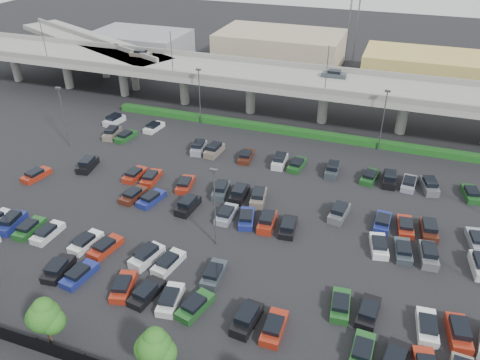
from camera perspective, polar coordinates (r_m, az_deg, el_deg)
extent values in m
plane|color=black|center=(62.79, -0.19, -3.45)|extent=(280.00, 280.00, 0.00)
cube|color=gray|center=(87.35, 7.05, 11.83)|extent=(150.00, 13.00, 1.10)
cube|color=slate|center=(81.25, 6.05, 11.21)|extent=(150.00, 0.50, 1.00)
cube|color=slate|center=(92.85, 8.01, 13.60)|extent=(150.00, 0.50, 1.00)
cylinder|color=gray|center=(119.88, -25.69, 12.39)|extent=(1.80, 1.80, 6.70)
cube|color=slate|center=(119.08, -26.04, 13.81)|extent=(2.60, 9.75, 0.50)
cylinder|color=gray|center=(110.71, -20.31, 12.16)|extent=(1.80, 1.80, 6.70)
cube|color=slate|center=(109.84, -20.61, 13.70)|extent=(2.60, 9.75, 0.50)
cylinder|color=gray|center=(102.63, -14.04, 11.76)|extent=(1.80, 1.80, 6.70)
cube|color=slate|center=(101.69, -14.27, 13.43)|extent=(2.60, 9.75, 0.50)
cylinder|color=gray|center=(95.92, -6.82, 11.13)|extent=(1.80, 1.80, 6.70)
cube|color=slate|center=(94.92, -6.94, 12.91)|extent=(2.60, 9.75, 0.50)
cylinder|color=gray|center=(90.89, 1.29, 10.21)|extent=(1.80, 1.80, 6.70)
cube|color=slate|center=(89.83, 1.31, 12.09)|extent=(2.60, 9.75, 0.50)
cylinder|color=gray|center=(87.83, 10.09, 8.98)|extent=(1.80, 1.80, 6.70)
cube|color=slate|center=(86.73, 10.28, 10.91)|extent=(2.60, 9.75, 0.50)
cylinder|color=gray|center=(86.94, 19.23, 7.47)|extent=(1.80, 1.80, 6.70)
cube|color=slate|center=(85.83, 19.59, 9.39)|extent=(2.60, 9.75, 0.50)
cube|color=#6D6255|center=(102.08, -12.01, 14.77)|extent=(4.40, 1.82, 0.82)
cube|color=black|center=(101.91, -12.05, 15.11)|extent=(2.30, 1.60, 0.50)
cube|color=#2E363C|center=(88.86, 11.40, 12.45)|extent=(4.40, 1.82, 0.82)
cube|color=black|center=(88.67, 11.44, 12.83)|extent=(2.30, 1.60, 0.50)
cylinder|color=#48484C|center=(103.45, -22.81, 15.39)|extent=(0.14, 0.14, 8.00)
cylinder|color=#48484C|center=(87.76, -8.33, 14.95)|extent=(0.14, 0.14, 8.00)
cylinder|color=#48484C|center=(79.19, 10.53, 13.02)|extent=(0.14, 0.14, 8.00)
cube|color=gray|center=(118.57, -17.77, 15.73)|extent=(50.93, 30.13, 1.10)
cube|color=slate|center=(118.32, -17.85, 16.22)|extent=(47.34, 22.43, 1.00)
cylinder|color=gray|center=(136.10, -21.61, 15.18)|extent=(1.60, 1.60, 6.70)
cylinder|color=gray|center=(125.57, -19.12, 14.44)|extent=(1.60, 1.60, 6.70)
cylinder|color=gray|center=(115.32, -16.19, 13.54)|extent=(1.60, 1.60, 6.70)
cylinder|color=gray|center=(105.45, -12.74, 12.42)|extent=(1.60, 1.60, 6.70)
cube|color=#123F15|center=(83.49, 5.63, 6.03)|extent=(66.00, 1.60, 1.10)
cylinder|color=black|center=(48.18, -23.22, -18.03)|extent=(0.10, 0.10, 2.00)
cylinder|color=#332316|center=(48.78, -22.19, -17.04)|extent=(0.26, 0.26, 1.96)
sphere|color=#144913|center=(47.12, -22.78, -15.06)|extent=(3.04, 3.04, 3.04)
sphere|color=#144913|center=(47.15, -21.89, -15.73)|extent=(2.39, 2.39, 2.39)
sphere|color=#144913|center=(47.65, -23.32, -15.16)|extent=(2.39, 2.39, 2.39)
sphere|color=#144913|center=(46.57, -22.86, -14.22)|extent=(2.06, 2.06, 2.06)
sphere|color=#144913|center=(42.06, -10.39, -19.40)|extent=(3.07, 3.07, 3.07)
sphere|color=#144913|center=(42.27, -9.35, -20.08)|extent=(2.41, 2.41, 2.41)
sphere|color=#144913|center=(42.49, -11.15, -19.50)|extent=(2.41, 2.41, 2.41)
sphere|color=#144913|center=(41.44, -10.37, -18.52)|extent=(2.08, 2.08, 2.08)
cube|color=black|center=(56.30, -21.22, -10.11)|extent=(2.30, 4.57, 0.82)
cube|color=black|center=(55.80, -21.47, -9.74)|extent=(1.85, 2.46, 0.50)
cube|color=navy|center=(54.78, -18.96, -10.90)|extent=(2.38, 4.60, 0.82)
cube|color=black|center=(54.27, -19.19, -10.52)|extent=(1.89, 2.49, 0.50)
cube|color=maroon|center=(52.05, -14.00, -12.54)|extent=(2.87, 4.72, 0.82)
cube|color=black|center=(51.51, -14.20, -12.16)|extent=(2.13, 2.63, 0.50)
cube|color=black|center=(50.85, -11.31, -13.39)|extent=(2.48, 4.63, 0.82)
cube|color=black|center=(50.30, -11.49, -13.01)|extent=(1.94, 2.52, 0.50)
cube|color=silver|center=(49.77, -8.47, -14.24)|extent=(2.46, 4.62, 0.82)
cube|color=black|center=(49.21, -8.64, -13.87)|extent=(1.93, 2.51, 0.50)
cube|color=#1B4E1E|center=(48.83, -5.50, -15.09)|extent=(2.85, 4.71, 0.82)
cube|color=black|center=(48.26, -5.63, -14.73)|extent=(2.12, 2.62, 0.50)
cube|color=black|center=(47.28, 0.84, -16.67)|extent=(2.25, 4.56, 1.05)
cube|color=black|center=(46.68, 0.85, -15.99)|extent=(1.85, 2.75, 0.65)
cube|color=maroon|center=(46.86, 4.18, -17.55)|extent=(1.87, 4.42, 0.82)
cube|color=black|center=(46.26, 4.14, -17.21)|extent=(1.63, 2.32, 0.50)
cube|color=#1B4E1E|center=(46.30, 14.65, -19.62)|extent=(2.02, 4.48, 0.82)
cube|color=black|center=(45.69, 14.73, -19.30)|extent=(1.71, 2.37, 0.50)
cube|color=black|center=(45.83, 18.33, -19.86)|extent=(1.98, 2.54, 0.50)
cube|color=navy|center=(65.70, -26.06, -4.79)|extent=(2.43, 4.62, 1.05)
cube|color=black|center=(65.26, -26.22, -4.20)|extent=(1.96, 2.80, 0.65)
cube|color=#1B4E1E|center=(63.99, -24.25, -5.43)|extent=(1.96, 4.46, 0.82)
cube|color=black|center=(63.54, -24.49, -5.06)|extent=(1.68, 2.35, 0.50)
cube|color=silver|center=(62.30, -22.37, -6.01)|extent=(1.96, 4.45, 0.82)
cube|color=black|center=(61.83, -22.60, -5.64)|extent=(1.67, 2.35, 0.50)
cube|color=silver|center=(59.14, -18.27, -7.25)|extent=(2.37, 4.60, 0.82)
cube|color=black|center=(58.65, -18.48, -6.88)|extent=(1.88, 2.49, 0.50)
cube|color=maroon|center=(57.70, -16.05, -7.91)|extent=(2.57, 4.65, 0.82)
cube|color=black|center=(57.20, -16.25, -7.53)|extent=(1.99, 2.55, 0.50)
cube|color=silver|center=(55.04, -11.27, -9.18)|extent=(2.80, 4.70, 1.05)
cube|color=black|center=(54.52, -11.36, -8.52)|extent=(2.17, 2.90, 0.65)
cube|color=silver|center=(53.98, -8.68, -9.98)|extent=(2.50, 4.63, 0.82)
cube|color=black|center=(53.44, -8.83, -9.60)|extent=(1.95, 2.53, 0.50)
cube|color=#2E363C|center=(52.08, -3.19, -11.41)|extent=(2.04, 4.49, 0.82)
cube|color=black|center=(51.52, -3.30, -11.03)|extent=(1.72, 2.38, 0.50)
cube|color=#1B4E1E|center=(49.74, 12.14, -14.74)|extent=(2.20, 4.54, 0.82)
cube|color=black|center=(49.16, 12.18, -14.39)|extent=(1.80, 2.43, 0.50)
cube|color=black|center=(49.72, 15.37, -15.31)|extent=(2.21, 4.55, 0.82)
cube|color=black|center=(49.13, 15.44, -14.96)|extent=(1.80, 2.43, 0.50)
cube|color=silver|center=(50.12, 21.83, -16.31)|extent=(2.20, 4.54, 0.82)
cube|color=black|center=(49.54, 21.97, -15.97)|extent=(1.80, 2.43, 0.50)
cube|color=maroon|center=(50.47, 25.06, -16.63)|extent=(2.41, 4.61, 1.05)
cube|color=black|center=(49.91, 25.27, -15.98)|extent=(1.95, 2.80, 0.65)
cube|color=maroon|center=(75.67, -23.58, 0.52)|extent=(2.56, 4.65, 0.82)
cube|color=black|center=(75.26, -23.77, 0.86)|extent=(1.98, 2.54, 0.50)
cube|color=#431C12|center=(66.30, -12.83, -1.86)|extent=(2.36, 4.60, 0.82)
cube|color=black|center=(65.83, -12.98, -1.48)|extent=(1.88, 2.48, 0.50)
cube|color=navy|center=(65.02, -10.75, -2.31)|extent=(2.63, 4.67, 0.82)
cube|color=black|center=(64.54, -10.89, -1.93)|extent=(2.01, 2.56, 0.50)
cube|color=black|center=(62.66, -6.37, -3.17)|extent=(2.13, 4.52, 1.05)
cube|color=black|center=(62.21, -6.41, -2.55)|extent=(1.78, 2.71, 0.65)
cube|color=gray|center=(60.86, -1.66, -4.25)|extent=(1.86, 4.41, 0.82)
cube|color=black|center=(60.34, -1.73, -3.86)|extent=(1.62, 2.31, 0.50)
cube|color=navy|center=(60.09, 0.80, -4.76)|extent=(2.87, 4.72, 0.82)
cube|color=black|center=(59.57, 0.74, -4.37)|extent=(2.13, 2.63, 0.50)
cube|color=maroon|center=(59.37, 3.32, -5.18)|extent=(2.19, 4.54, 1.05)
cube|color=black|center=(58.89, 3.35, -4.53)|extent=(1.82, 2.73, 0.65)
cube|color=black|center=(58.90, 5.90, -5.77)|extent=(2.23, 4.55, 0.82)
cube|color=black|center=(58.37, 5.88, -5.39)|extent=(1.81, 2.44, 0.50)
cube|color=silver|center=(58.05, 16.55, -7.74)|extent=(2.68, 4.68, 0.82)
cube|color=black|center=(57.51, 16.63, -7.36)|extent=(2.04, 2.58, 0.50)
cube|color=#2E363C|center=(58.16, 19.25, -8.19)|extent=(2.39, 4.60, 0.82)
cube|color=black|center=(57.62, 19.35, -7.82)|extent=(1.89, 2.49, 0.50)
cube|color=#53565A|center=(58.33, 21.96, -8.54)|extent=(2.35, 4.59, 1.05)
cube|color=black|center=(57.84, 22.12, -7.90)|extent=(1.91, 2.78, 0.65)
cube|color=silver|center=(59.19, 27.26, -9.34)|extent=(2.36, 4.59, 1.05)
cube|color=black|center=(75.51, -18.07, 1.71)|extent=(2.51, 4.64, 1.05)
cube|color=black|center=(75.14, -18.17, 2.26)|extent=(2.00, 2.83, 0.65)
cube|color=maroon|center=(71.19, -12.69, 0.59)|extent=(2.02, 4.48, 0.82)
cube|color=black|center=(70.73, -12.83, 0.96)|extent=(1.71, 2.37, 0.50)
cube|color=maroon|center=(69.88, -10.76, 0.22)|extent=(2.22, 4.55, 0.82)
cube|color=black|center=(69.42, -10.88, 0.59)|extent=(1.81, 2.44, 0.50)
cube|color=maroon|center=(67.54, -6.68, -0.57)|extent=(2.53, 4.64, 0.82)
cube|color=black|center=(67.06, -6.79, -0.20)|extent=(1.96, 2.53, 0.50)
cube|color=#2E363C|center=(65.51, -2.34, -1.33)|extent=(2.46, 4.62, 1.05)
cube|color=black|center=(65.08, -2.36, -0.72)|extent=(1.97, 2.81, 0.65)
cube|color=black|center=(64.68, -0.07, -1.77)|extent=(2.00, 4.47, 1.05)
cube|color=black|center=(64.24, -0.07, -1.15)|extent=(1.71, 2.66, 0.65)
cube|color=#6D6255|center=(63.96, 2.25, -2.21)|extent=(2.51, 4.64, 1.05)
cube|color=black|center=(63.51, 2.26, -1.59)|extent=(2.00, 2.82, 0.65)
cube|color=#53565A|center=(62.20, 11.98, -4.01)|extent=(2.43, 4.61, 1.05)
cube|color=black|center=(61.75, 12.06, -3.39)|extent=(1.95, 2.80, 0.65)
cube|color=navy|center=(62.11, 16.97, -4.98)|extent=(1.97, 4.46, 0.82)
cube|color=black|center=(61.59, 17.04, -4.61)|extent=(1.68, 2.35, 0.50)
cube|color=maroon|center=(62.21, 19.48, -5.41)|extent=(2.33, 4.58, 0.82)
cube|color=black|center=(61.69, 19.57, -5.04)|extent=(1.86, 2.47, 0.50)
cube|color=#431C12|center=(62.37, 21.99, -5.74)|extent=(2.33, 4.59, 1.05)
cube|color=black|center=(61.92, 22.14, -5.13)|extent=(1.90, 2.77, 0.65)
cube|color=gray|center=(63.24, 26.90, -6.61)|extent=(2.49, 4.63, 0.82)
cube|color=black|center=(62.73, 27.05, -6.26)|extent=(1.95, 2.52, 0.50)
cube|color=#6D6255|center=(84.83, -15.33, 5.44)|extent=(2.52, 4.64, 1.05)
cube|color=black|center=(84.49, -15.40, 5.94)|extent=(2.01, 2.83, 0.65)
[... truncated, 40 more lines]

